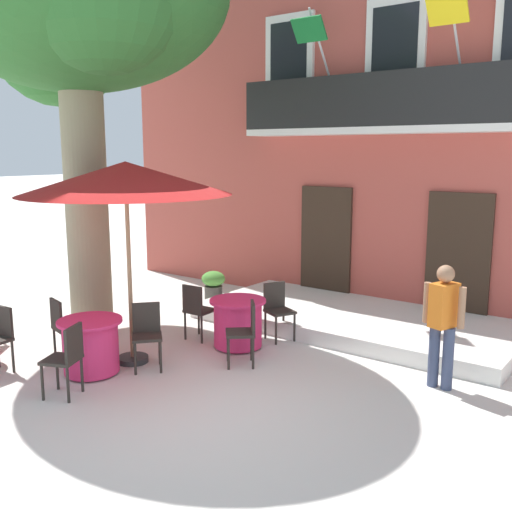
% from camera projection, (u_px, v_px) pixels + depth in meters
% --- Properties ---
extents(ground_plane, '(120.00, 120.00, 0.00)m').
position_uv_depth(ground_plane, '(193.00, 396.00, 7.19)').
color(ground_plane, silver).
extents(building_facade, '(13.00, 5.09, 7.50)m').
position_uv_depth(building_facade, '(434.00, 113.00, 11.86)').
color(building_facade, '#B24C42').
rests_on(building_facade, ground).
extents(entrance_step_platform, '(5.39, 2.48, 0.25)m').
position_uv_depth(entrance_step_platform, '(355.00, 320.00, 9.96)').
color(entrance_step_platform, silver).
rests_on(entrance_step_platform, ground).
extents(plane_tree, '(5.07, 4.45, 6.86)m').
position_uv_depth(plane_tree, '(76.00, 5.00, 9.00)').
color(plane_tree, gray).
rests_on(plane_tree, ground).
extents(cafe_table_near_tree, '(0.86, 0.86, 0.76)m').
position_uv_depth(cafe_table_near_tree, '(91.00, 346.00, 7.85)').
color(cafe_table_near_tree, '#E52D66').
rests_on(cafe_table_near_tree, ground).
extents(cafe_chair_near_tree_0, '(0.49, 0.49, 0.91)m').
position_uv_depth(cafe_chair_near_tree_0, '(64.00, 324.00, 8.35)').
color(cafe_chair_near_tree_0, '#2D2823').
rests_on(cafe_chair_near_tree_0, ground).
extents(cafe_chair_near_tree_1, '(0.53, 0.53, 0.91)m').
position_uv_depth(cafe_chair_near_tree_1, '(67.00, 356.00, 7.09)').
color(cafe_chair_near_tree_1, '#2D2823').
rests_on(cafe_chair_near_tree_1, ground).
extents(cafe_chair_near_tree_2, '(0.56, 0.56, 0.91)m').
position_uv_depth(cafe_chair_near_tree_2, '(147.00, 331.00, 8.05)').
color(cafe_chair_near_tree_2, '#2D2823').
rests_on(cafe_chair_near_tree_2, ground).
extents(cafe_table_front, '(0.86, 0.86, 0.76)m').
position_uv_depth(cafe_table_front, '(238.00, 323.00, 8.91)').
color(cafe_table_front, '#E52D66').
rests_on(cafe_table_front, ground).
extents(cafe_chair_front_0, '(0.53, 0.53, 0.91)m').
position_uv_depth(cafe_chair_front_0, '(278.00, 307.00, 9.30)').
color(cafe_chair_front_0, '#2D2823').
rests_on(cafe_chair_front_0, ground).
extents(cafe_chair_front_1, '(0.42, 0.42, 0.91)m').
position_uv_depth(cafe_chair_front_1, '(197.00, 308.00, 9.23)').
color(cafe_chair_front_1, '#2D2823').
rests_on(cafe_chair_front_1, ground).
extents(cafe_chair_front_2, '(0.56, 0.56, 0.91)m').
position_uv_depth(cafe_chair_front_2, '(246.00, 329.00, 8.15)').
color(cafe_chair_front_2, '#2D2823').
rests_on(cafe_chair_front_2, ground).
extents(cafe_umbrella, '(2.90, 2.90, 2.85)m').
position_uv_depth(cafe_umbrella, '(126.00, 179.00, 7.89)').
color(cafe_umbrella, '#997A56').
rests_on(cafe_umbrella, ground).
extents(ground_planter_left, '(0.47, 0.47, 0.64)m').
position_uv_depth(ground_planter_left, '(213.00, 285.00, 11.56)').
color(ground_planter_left, '#47423D').
rests_on(ground_planter_left, ground).
extents(pedestrian_near_entrance, '(0.53, 0.39, 1.60)m').
position_uv_depth(pedestrian_near_entrance, '(443.00, 320.00, 7.30)').
color(pedestrian_near_entrance, '#384260').
rests_on(pedestrian_near_entrance, ground).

